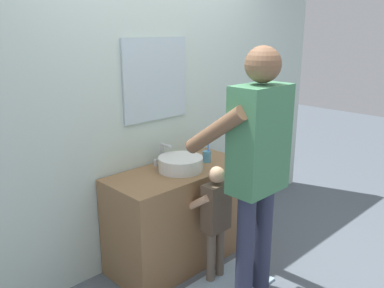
# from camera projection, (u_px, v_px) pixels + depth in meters

# --- Properties ---
(ground_plane) EXTENTS (14.00, 14.00, 0.00)m
(ground_plane) POSITION_uv_depth(u_px,v_px,m) (205.00, 273.00, 3.23)
(ground_plane) COLOR slate
(back_wall) EXTENTS (4.40, 0.10, 2.70)m
(back_wall) POSITION_uv_depth(u_px,v_px,m) (152.00, 97.00, 3.28)
(back_wall) COLOR silver
(back_wall) RESTS_ON ground
(vanity_cabinet) EXTENTS (1.19, 0.54, 0.81)m
(vanity_cabinet) POSITION_uv_depth(u_px,v_px,m) (179.00, 215.00, 3.33)
(vanity_cabinet) COLOR olive
(vanity_cabinet) RESTS_ON ground
(sink_basin) EXTENTS (0.36, 0.36, 0.11)m
(sink_basin) POSITION_uv_depth(u_px,v_px,m) (181.00, 164.00, 3.18)
(sink_basin) COLOR silver
(sink_basin) RESTS_ON vanity_cabinet
(faucet) EXTENTS (0.18, 0.14, 0.18)m
(faucet) POSITION_uv_depth(u_px,v_px,m) (163.00, 155.00, 3.33)
(faucet) COLOR #B7BABF
(faucet) RESTS_ON vanity_cabinet
(toothbrush_cup) EXTENTS (0.07, 0.07, 0.21)m
(toothbrush_cup) POSITION_uv_depth(u_px,v_px,m) (207.00, 156.00, 3.39)
(toothbrush_cup) COLOR #4C8EB2
(toothbrush_cup) RESTS_ON vanity_cabinet
(bath_mat) EXTENTS (0.64, 0.40, 0.02)m
(bath_mat) POSITION_uv_depth(u_px,v_px,m) (228.00, 285.00, 3.06)
(bath_mat) COLOR #99B7CC
(bath_mat) RESTS_ON ground
(child_toddler) EXTENTS (0.29, 0.29, 0.93)m
(child_toddler) POSITION_uv_depth(u_px,v_px,m) (215.00, 214.00, 3.01)
(child_toddler) COLOR #6B5B4C
(child_toddler) RESTS_ON ground
(adult_parent) EXTENTS (0.56, 0.58, 1.80)m
(adult_parent) POSITION_uv_depth(u_px,v_px,m) (256.00, 155.00, 2.69)
(adult_parent) COLOR #2D334C
(adult_parent) RESTS_ON ground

